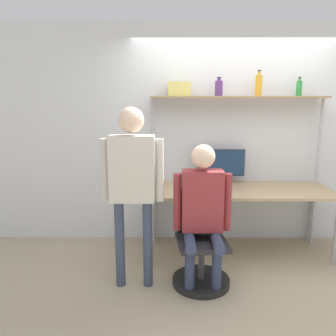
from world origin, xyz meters
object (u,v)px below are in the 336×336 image
object	(u,v)px
bottle_amber	(259,85)
person_seated	(203,205)
bottle_green	(299,88)
bottle_purple	(219,88)
laptop	(199,188)
person_standing	(132,175)
monitor	(221,165)
office_chair	(201,255)
cell_phone	(225,193)
storage_box	(179,89)

from	to	relation	value
bottle_amber	person_seated	bearing A→B (deg)	-126.58
bottle_green	bottle_purple	world-z (taller)	same
laptop	bottle_green	world-z (taller)	bottle_green
laptop	bottle_purple	distance (m)	1.18
person_standing	bottle_purple	xyz separation A→B (m)	(0.91, 0.98, 0.81)
laptop	bottle_purple	world-z (taller)	bottle_purple
bottle_purple	monitor	bearing A→B (deg)	25.52
office_chair	person_seated	xyz separation A→B (m)	(0.00, -0.05, 0.53)
laptop	office_chair	distance (m)	0.75
bottle_amber	bottle_green	distance (m)	0.47
person_seated	bottle_amber	size ratio (longest dim) A/B	4.68
person_seated	bottle_purple	world-z (taller)	bottle_purple
person_standing	bottle_green	world-z (taller)	bottle_green
office_chair	bottle_amber	size ratio (longest dim) A/B	3.11
bottle_purple	office_chair	bearing A→B (deg)	-105.99
bottle_amber	bottle_purple	distance (m)	0.46
office_chair	person_seated	bearing A→B (deg)	-84.16
person_seated	bottle_green	bearing A→B (deg)	39.20
monitor	person_seated	bearing A→B (deg)	-107.68
cell_phone	bottle_amber	size ratio (longest dim) A/B	0.51
monitor	office_chair	world-z (taller)	monitor
monitor	office_chair	xyz separation A→B (m)	(-0.32, -0.95, -0.73)
laptop	person_standing	distance (m)	0.92
bottle_purple	storage_box	xyz separation A→B (m)	(-0.46, 0.00, -0.01)
laptop	bottle_green	size ratio (longest dim) A/B	1.62
bottle_green	storage_box	bearing A→B (deg)	180.00
bottle_green	bottle_purple	bearing A→B (deg)	180.00
cell_phone	bottle_purple	xyz separation A→B (m)	(-0.04, 0.42, 1.14)
cell_phone	storage_box	bearing A→B (deg)	139.78
storage_box	cell_phone	bearing A→B (deg)	-40.22
bottle_amber	office_chair	bearing A→B (deg)	-128.14
monitor	person_standing	bearing A→B (deg)	-133.75
person_standing	laptop	bearing A→B (deg)	40.53
monitor	person_standing	size ratio (longest dim) A/B	0.34
cell_phone	storage_box	xyz separation A→B (m)	(-0.50, 0.42, 1.13)
laptop	storage_box	size ratio (longest dim) A/B	1.39
office_chair	person_standing	size ratio (longest dim) A/B	0.53
office_chair	bottle_amber	distance (m)	2.04
bottle_green	bottle_purple	xyz separation A→B (m)	(-0.93, 0.00, -0.00)
office_chair	bottle_amber	world-z (taller)	bottle_amber
bottle_purple	person_seated	bearing A→B (deg)	-104.99
cell_phone	storage_box	world-z (taller)	storage_box
office_chair	person_standing	world-z (taller)	person_standing
laptop	person_standing	bearing A→B (deg)	-139.47
storage_box	bottle_purple	bearing A→B (deg)	0.00
person_seated	bottle_purple	size ratio (longest dim) A/B	6.36
person_standing	bottle_purple	bearing A→B (deg)	47.23
bottle_green	storage_box	distance (m)	1.39
cell_phone	bottle_green	bearing A→B (deg)	25.43
cell_phone	bottle_amber	bearing A→B (deg)	45.19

